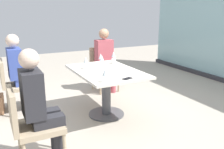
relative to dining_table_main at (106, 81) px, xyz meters
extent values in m
plane|color=#A89E8E|center=(0.00, 0.00, -0.55)|extent=(12.00, 12.00, 0.00)
cube|color=silver|center=(0.00, 0.00, 0.16)|extent=(1.32, 0.89, 0.04)
cylinder|color=#4C4C51|center=(0.00, 0.00, -0.20)|extent=(0.14, 0.14, 0.69)
cylinder|color=#4C4C51|center=(0.00, 0.00, -0.54)|extent=(0.56, 0.56, 0.02)
cube|color=tan|center=(-0.80, -1.17, -0.13)|extent=(0.46, 0.46, 0.06)
cube|color=tan|center=(-0.80, -1.42, 0.11)|extent=(0.46, 0.05, 0.42)
cylinder|color=tan|center=(-0.60, -0.97, -0.36)|extent=(0.04, 0.04, 0.39)
cylinder|color=tan|center=(-1.00, -0.97, -0.36)|extent=(0.04, 0.04, 0.39)
cylinder|color=tan|center=(-0.60, -1.37, -0.36)|extent=(0.04, 0.04, 0.39)
cylinder|color=tan|center=(-1.00, -1.37, -0.36)|extent=(0.04, 0.04, 0.39)
cube|color=tan|center=(-1.09, 0.50, -0.13)|extent=(0.46, 0.46, 0.06)
cube|color=tan|center=(-1.34, 0.50, 0.11)|extent=(0.05, 0.46, 0.42)
cylinder|color=tan|center=(-0.89, 0.30, -0.36)|extent=(0.04, 0.04, 0.39)
cylinder|color=tan|center=(-0.89, 0.70, -0.36)|extent=(0.04, 0.04, 0.39)
cylinder|color=tan|center=(-1.29, 0.30, -0.36)|extent=(0.04, 0.04, 0.39)
cylinder|color=tan|center=(-1.29, 0.70, -0.36)|extent=(0.04, 0.04, 0.39)
cube|color=tan|center=(0.80, -1.17, -0.13)|extent=(0.46, 0.46, 0.06)
cube|color=tan|center=(0.80, -1.42, 0.11)|extent=(0.46, 0.05, 0.42)
cylinder|color=tan|center=(0.60, -0.97, -0.36)|extent=(0.04, 0.04, 0.39)
cylinder|color=tan|center=(0.60, -1.37, -0.36)|extent=(0.04, 0.04, 0.39)
cylinder|color=#384C9E|center=(-0.71, -0.99, -0.33)|extent=(0.11, 0.11, 0.45)
cube|color=#384C9E|center=(-0.71, -1.09, -0.05)|extent=(0.13, 0.32, 0.11)
cylinder|color=#384C9E|center=(-0.89, -0.99, -0.33)|extent=(0.11, 0.11, 0.45)
cube|color=#384C9E|center=(-0.89, -1.09, -0.05)|extent=(0.13, 0.32, 0.11)
cube|color=#384C9E|center=(-0.80, -1.22, 0.25)|extent=(0.34, 0.20, 0.48)
sphere|color=beige|center=(-0.80, -1.22, 0.61)|extent=(0.20, 0.20, 0.20)
cylinder|color=#B24C56|center=(-0.91, 0.41, -0.33)|extent=(0.11, 0.11, 0.45)
cube|color=#B24C56|center=(-1.01, 0.41, -0.05)|extent=(0.32, 0.13, 0.11)
cylinder|color=#B24C56|center=(-0.91, 0.59, -0.33)|extent=(0.11, 0.11, 0.45)
cube|color=#B24C56|center=(-1.01, 0.59, -0.05)|extent=(0.32, 0.13, 0.11)
cube|color=#B24C56|center=(-1.14, 0.50, 0.25)|extent=(0.20, 0.34, 0.48)
sphere|color=tan|center=(-1.14, 0.50, 0.61)|extent=(0.20, 0.20, 0.20)
cylinder|color=#28282D|center=(0.89, -0.99, -0.33)|extent=(0.11, 0.11, 0.45)
cube|color=#28282D|center=(0.89, -1.09, -0.05)|extent=(0.13, 0.32, 0.11)
cylinder|color=#28282D|center=(0.71, -0.99, -0.33)|extent=(0.11, 0.11, 0.45)
cube|color=#28282D|center=(0.71, -1.09, -0.05)|extent=(0.13, 0.32, 0.11)
cube|color=#28282D|center=(0.80, -1.22, 0.25)|extent=(0.34, 0.20, 0.48)
sphere|color=beige|center=(0.80, -1.22, 0.61)|extent=(0.20, 0.20, 0.20)
cylinder|color=silver|center=(-0.26, 0.05, 0.18)|extent=(0.06, 0.06, 0.00)
cylinder|color=silver|center=(-0.26, 0.05, 0.23)|extent=(0.01, 0.01, 0.08)
cone|color=silver|center=(-0.26, 0.05, 0.32)|extent=(0.07, 0.07, 0.09)
cylinder|color=silver|center=(-0.42, 0.10, 0.18)|extent=(0.06, 0.06, 0.00)
cylinder|color=silver|center=(-0.42, 0.10, 0.23)|extent=(0.01, 0.01, 0.08)
cone|color=silver|center=(-0.42, 0.10, 0.32)|extent=(0.07, 0.07, 0.09)
cylinder|color=silver|center=(-0.47, 0.37, 0.18)|extent=(0.06, 0.06, 0.00)
cylinder|color=silver|center=(-0.47, 0.37, 0.23)|extent=(0.01, 0.01, 0.08)
cone|color=silver|center=(-0.47, 0.37, 0.32)|extent=(0.07, 0.07, 0.09)
cylinder|color=silver|center=(0.56, -0.29, 0.18)|extent=(0.06, 0.06, 0.00)
cylinder|color=silver|center=(0.56, -0.29, 0.23)|extent=(0.01, 0.01, 0.08)
cone|color=silver|center=(0.56, -0.29, 0.32)|extent=(0.07, 0.07, 0.09)
cylinder|color=silver|center=(-0.23, -0.24, 0.18)|extent=(0.06, 0.06, 0.00)
cylinder|color=silver|center=(-0.23, -0.24, 0.23)|extent=(0.01, 0.01, 0.08)
cone|color=silver|center=(-0.23, -0.24, 0.32)|extent=(0.07, 0.07, 0.09)
cylinder|color=white|center=(-0.33, 0.30, 0.22)|extent=(0.08, 0.08, 0.09)
cube|color=black|center=(0.55, 0.05, 0.18)|extent=(0.11, 0.16, 0.01)
camera|label=1|loc=(3.23, -1.55, 1.08)|focal=39.03mm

